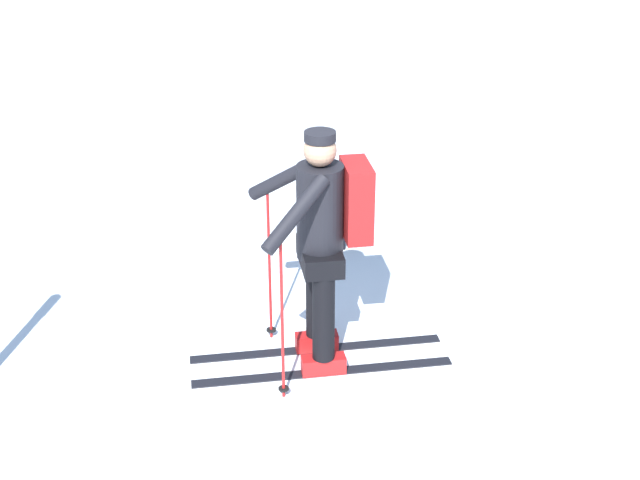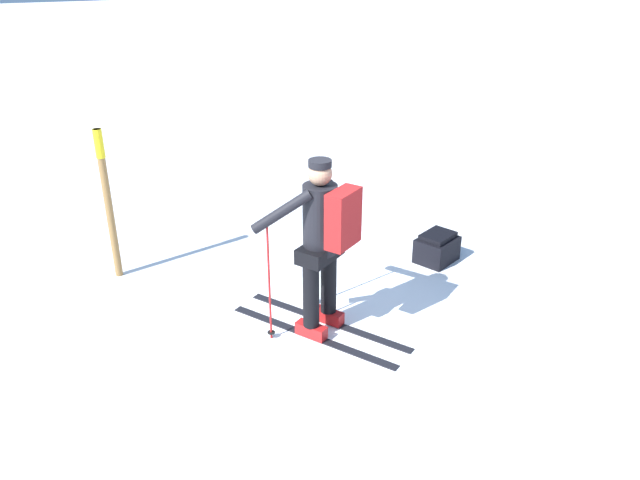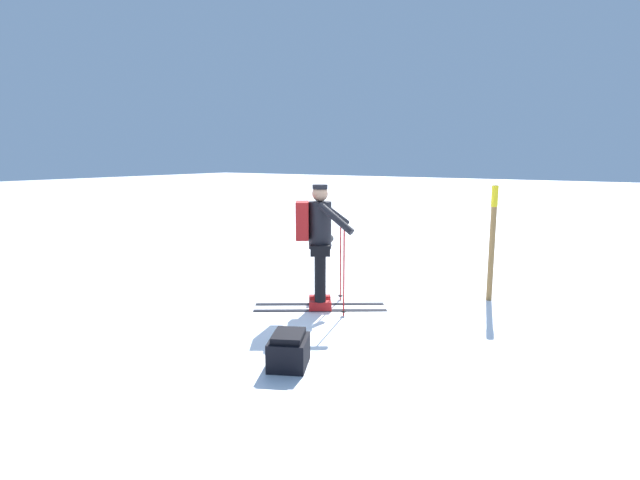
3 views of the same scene
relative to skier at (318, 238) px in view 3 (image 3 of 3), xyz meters
The scene contains 5 objects.
ground_plane 1.01m from the skier, 98.77° to the left, with size 80.00×80.00×0.00m, color white.
skier is the anchor object (origin of this frame).
dropped_backpack 2.10m from the skier, 65.33° to the right, with size 0.53×0.57×0.34m.
trail_marker 2.49m from the skier, 41.32° to the left, with size 0.09×0.09×1.65m.
rock_boulder 5.03m from the skier, 121.76° to the left, with size 0.51×0.43×0.28m, color #474442.
Camera 3 is at (3.66, -5.81, 2.06)m, focal length 28.00 mm.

